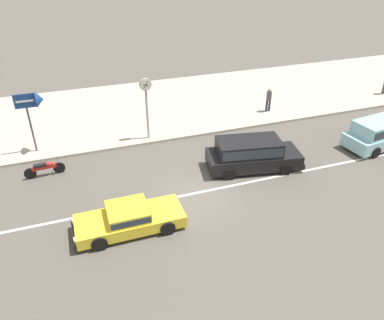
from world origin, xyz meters
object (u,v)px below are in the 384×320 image
Objects in this scene: minivan_black_5 at (251,153)px; pedestrian_mid_kerb at (269,98)px; motorcycle_2 at (45,168)px; arrow_signboard at (37,102)px; minivan_pale_blue_2 at (381,132)px; sedan_yellow_3 at (129,218)px; street_clock at (146,95)px.

minivan_black_5 is 3.13× the size of pedestrian_mid_kerb.
arrow_signboard is (0.11, 2.42, 2.43)m from motorcycle_2.
minivan_pale_blue_2 is 2.42× the size of motorcycle_2.
minivan_black_5 is at bearing 178.33° from minivan_pale_blue_2.
sedan_yellow_3 is at bearing -142.32° from pedestrian_mid_kerb.
pedestrian_mid_kerb is (-3.61, 5.94, 0.21)m from minivan_pale_blue_2.
minivan_black_5 is 10.99m from arrow_signboard.
motorcycle_2 is at bearing -92.51° from arrow_signboard.
street_clock reaches higher than minivan_black_5.
arrow_signboard reaches higher than minivan_black_5.
street_clock is at bearing 157.94° from minivan_pale_blue_2.
minivan_pale_blue_2 and minivan_black_5 have the same top height.
pedestrian_mid_kerb is (10.70, 8.26, 0.52)m from sedan_yellow_3.
minivan_pale_blue_2 is at bearing -16.88° from arrow_signboard.
minivan_black_5 is at bearing -15.05° from motorcycle_2.
arrow_signboard is at bearing -177.11° from pedestrian_mid_kerb.
minivan_pale_blue_2 is 17.63m from motorcycle_2.
sedan_yellow_3 is at bearing -158.81° from minivan_black_5.
street_clock is at bearing -172.07° from pedestrian_mid_kerb.
street_clock is at bearing -4.75° from arrow_signboard.
motorcycle_2 is 0.54× the size of street_clock.
sedan_yellow_3 is at bearing -58.98° from motorcycle_2.
street_clock is 5.49m from arrow_signboard.
pedestrian_mid_kerb reaches higher than minivan_pale_blue_2.
minivan_pale_blue_2 reaches higher than motorcycle_2.
pedestrian_mid_kerb is (13.80, 3.11, 0.63)m from motorcycle_2.
sedan_yellow_3 is 0.88× the size of minivan_black_5.
motorcycle_2 is at bearing 121.02° from sedan_yellow_3.
minivan_black_5 reaches higher than sedan_yellow_3.
arrow_signboard is at bearing 175.25° from street_clock.
minivan_black_5 is (-7.73, 0.23, 0.00)m from minivan_pale_blue_2.
minivan_pale_blue_2 is 1.41× the size of arrow_signboard.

